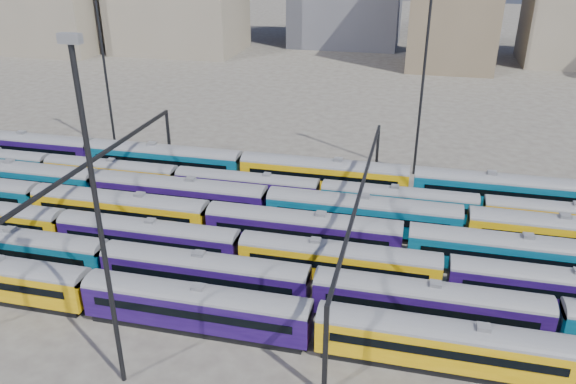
% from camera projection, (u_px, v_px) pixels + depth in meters
% --- Properties ---
extents(ground, '(500.00, 500.00, 0.00)m').
position_uv_depth(ground, '(265.00, 245.00, 60.87)').
color(ground, '#403A36').
rests_on(ground, ground).
extents(rake_0, '(120.43, 2.94, 4.94)m').
position_uv_depth(rake_0, '(88.00, 287.00, 49.04)').
color(rake_0, black).
rests_on(rake_0, ground).
extents(rake_1, '(120.38, 2.94, 4.94)m').
position_uv_depth(rake_1, '(312.00, 284.00, 49.46)').
color(rake_1, black).
rests_on(rake_1, ground).
extents(rake_2, '(118.20, 2.88, 4.85)m').
position_uv_depth(rake_2, '(240.00, 246.00, 55.64)').
color(rake_2, black).
rests_on(rake_2, ground).
extents(rake_3, '(126.39, 3.08, 5.19)m').
position_uv_depth(rake_3, '(208.00, 216.00, 61.08)').
color(rake_3, black).
rests_on(rake_3, ground).
extents(rake_4, '(130.57, 3.18, 5.37)m').
position_uv_depth(rake_4, '(267.00, 201.00, 64.34)').
color(rake_4, black).
rests_on(rake_4, ground).
extents(rake_5, '(111.19, 2.71, 4.55)m').
position_uv_depth(rake_5, '(320.00, 191.00, 67.83)').
color(rake_5, black).
rests_on(rake_5, ground).
extents(rake_6, '(132.46, 3.23, 5.45)m').
position_uv_depth(rake_6, '(242.00, 164.00, 74.48)').
color(rake_6, black).
rests_on(rake_6, ground).
extents(gantry_1, '(0.35, 40.35, 8.03)m').
position_uv_depth(gantry_1, '(91.00, 171.00, 62.24)').
color(gantry_1, black).
rests_on(gantry_1, ground).
extents(gantry_2, '(0.35, 40.35, 8.03)m').
position_uv_depth(gantry_2, '(361.00, 198.00, 55.93)').
color(gantry_2, black).
rests_on(gantry_2, ground).
extents(mast_1, '(1.40, 0.50, 25.60)m').
position_uv_depth(mast_1, '(104.00, 62.00, 80.77)').
color(mast_1, black).
rests_on(mast_1, ground).
extents(mast_2, '(1.40, 0.50, 25.60)m').
position_uv_depth(mast_2, '(98.00, 216.00, 36.64)').
color(mast_2, black).
rests_on(mast_2, ground).
extents(mast_3, '(1.40, 0.50, 25.60)m').
position_uv_depth(mast_3, '(424.00, 75.00, 73.07)').
color(mast_3, black).
rests_on(mast_3, ground).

